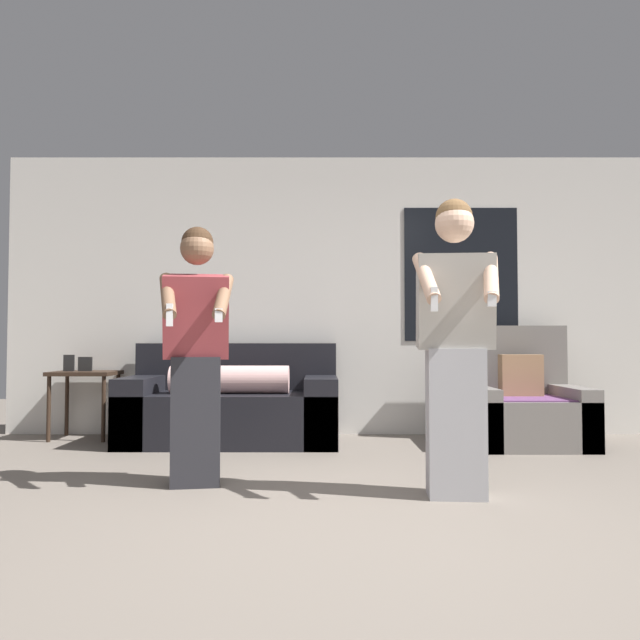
{
  "coord_description": "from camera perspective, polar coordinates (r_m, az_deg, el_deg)",
  "views": [
    {
      "loc": [
        -0.16,
        -2.86,
        0.88
      ],
      "look_at": [
        -0.16,
        0.89,
        1.02
      ],
      "focal_mm": 35.0,
      "sensor_mm": 36.0,
      "label": 1
    }
  ],
  "objects": [
    {
      "name": "person_left",
      "position": [
        3.95,
        -11.28,
        -3.02
      ],
      "size": [
        0.46,
        0.54,
        1.61
      ],
      "color": "#28282D",
      "rests_on": "ground_plane"
    },
    {
      "name": "ground_plane",
      "position": [
        2.99,
        3.18,
        -19.18
      ],
      "size": [
        14.0,
        14.0,
        0.0
      ],
      "primitive_type": "plane",
      "color": "slate"
    },
    {
      "name": "person_right",
      "position": [
        3.67,
        12.21,
        -2.15
      ],
      "size": [
        0.49,
        0.49,
        1.72
      ],
      "color": "#B2B2B7",
      "rests_on": "ground_plane"
    },
    {
      "name": "wall_back",
      "position": [
        6.09,
        1.63,
        2.33
      ],
      "size": [
        6.39,
        0.07,
        2.7
      ],
      "color": "silver",
      "rests_on": "ground_plane"
    },
    {
      "name": "side_table",
      "position": [
        6.18,
        -20.78,
        -5.18
      ],
      "size": [
        0.57,
        0.48,
        0.77
      ],
      "color": "#332319",
      "rests_on": "ground_plane"
    },
    {
      "name": "armchair",
      "position": [
        5.77,
        17.87,
        -7.57
      ],
      "size": [
        0.98,
        0.92,
        1.04
      ],
      "color": "slate",
      "rests_on": "ground_plane"
    },
    {
      "name": "couch",
      "position": [
        5.64,
        -8.08,
        -7.87
      ],
      "size": [
        1.86,
        0.95,
        0.88
      ],
      "color": "black",
      "rests_on": "ground_plane"
    }
  ]
}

